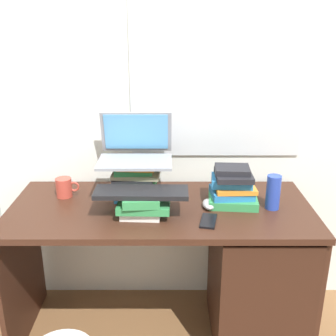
% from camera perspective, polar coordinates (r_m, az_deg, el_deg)
% --- Properties ---
extents(ground_plane, '(6.00, 6.00, 0.00)m').
position_cam_1_polar(ground_plane, '(2.40, -0.83, -21.20)').
color(ground_plane, brown).
extents(wall_back, '(6.00, 0.06, 2.60)m').
position_cam_1_polar(wall_back, '(2.19, -0.77, 12.54)').
color(wall_back, silver).
rests_on(wall_back, ground).
extents(desk, '(1.45, 0.63, 0.73)m').
position_cam_1_polar(desk, '(2.17, 9.20, -13.42)').
color(desk, '#381E14').
rests_on(desk, ground).
extents(book_stack_tall, '(0.24, 0.19, 0.18)m').
position_cam_1_polar(book_stack_tall, '(2.06, -4.37, -1.81)').
color(book_stack_tall, '#2672B2').
rests_on(book_stack_tall, desk).
extents(book_stack_keyboard_riser, '(0.24, 0.16, 0.11)m').
position_cam_1_polar(book_stack_keyboard_riser, '(1.88, -3.49, -5.17)').
color(book_stack_keyboard_riser, white).
rests_on(book_stack_keyboard_riser, desk).
extents(book_stack_side, '(0.25, 0.21, 0.19)m').
position_cam_1_polar(book_stack_side, '(2.02, 8.97, -2.69)').
color(book_stack_side, '#338C4C').
rests_on(book_stack_side, desk).
extents(laptop, '(0.36, 0.28, 0.23)m').
position_cam_1_polar(laptop, '(2.06, -4.41, 2.61)').
color(laptop, gray).
rests_on(laptop, book_stack_tall).
extents(keyboard, '(0.42, 0.15, 0.02)m').
position_cam_1_polar(keyboard, '(1.86, -3.61, -3.36)').
color(keyboard, black).
rests_on(keyboard, book_stack_keyboard_riser).
extents(computer_mouse, '(0.06, 0.10, 0.04)m').
position_cam_1_polar(computer_mouse, '(1.99, 5.73, -4.98)').
color(computer_mouse, '#A5A8AD').
rests_on(computer_mouse, desk).
extents(mug, '(0.12, 0.08, 0.10)m').
position_cam_1_polar(mug, '(2.15, -13.98, -2.60)').
color(mug, '#B23F33').
rests_on(mug, desk).
extents(water_bottle, '(0.07, 0.07, 0.17)m').
position_cam_1_polar(water_bottle, '(2.01, 14.37, -3.26)').
color(water_bottle, '#263FA5').
rests_on(water_bottle, desk).
extents(cell_phone, '(0.09, 0.15, 0.01)m').
position_cam_1_polar(cell_phone, '(1.86, 5.68, -7.26)').
color(cell_phone, black).
rests_on(cell_phone, desk).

